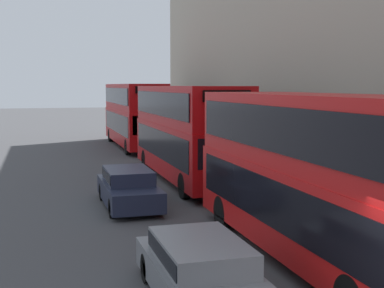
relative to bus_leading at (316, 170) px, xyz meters
name	(u,v)px	position (x,y,z in m)	size (l,w,h in m)	color
bus_leading	(316,170)	(0.00, 0.00, 0.00)	(2.59, 10.21, 4.10)	red
bus_second_in_queue	(186,129)	(0.00, 11.76, 0.10)	(2.59, 10.80, 4.29)	#B20C0F
bus_third_in_queue	(134,112)	(0.00, 25.53, 0.16)	(2.59, 11.47, 4.41)	#B20C0F
car_dark_sedan	(202,270)	(-3.40, -1.67, -1.59)	(1.81, 4.64, 1.28)	slate
car_hatchback	(129,187)	(-3.40, 7.22, -1.55)	(1.75, 4.41, 1.35)	#1E2338
pedestrian	(277,182)	(2.15, 6.75, -1.56)	(0.36, 0.36, 1.55)	#26262D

